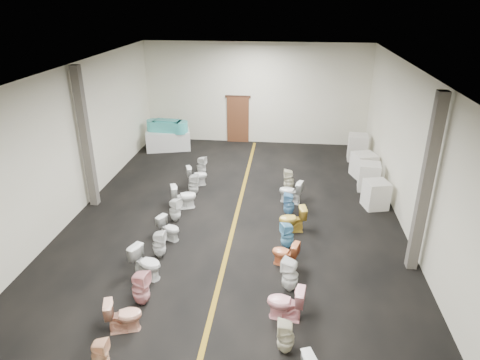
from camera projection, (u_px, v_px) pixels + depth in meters
The scene contains 36 objects.
floor at pixel (234, 227), 12.78m from camera, with size 16.00×16.00×0.00m, color black.
ceiling at pixel (232, 74), 10.97m from camera, with size 16.00×16.00×0.00m, color black.
wall_back at pixel (256, 94), 19.15m from camera, with size 10.00×10.00×0.00m, color beige.
wall_left at pixel (62, 149), 12.39m from camera, with size 16.00×16.00×0.00m, color beige.
wall_right at pixel (419, 164), 11.36m from camera, with size 16.00×16.00×0.00m, color beige.
aisle_stripe at pixel (234, 226), 12.78m from camera, with size 0.12×15.60×0.01m, color #805F12.
back_door at pixel (238, 120), 19.66m from camera, with size 1.00×0.10×2.10m, color #562D19.
door_frame at pixel (238, 97), 19.24m from camera, with size 1.15×0.08×0.10m, color #331C11.
column_left at pixel (86, 139), 13.27m from camera, with size 0.25×0.25×4.50m, color #59544C.
column_right at pixel (426, 186), 10.02m from camera, with size 0.25×0.25×4.50m, color #59544C.
display_table at pixel (168, 140), 18.94m from camera, with size 1.89×0.95×0.84m, color silver.
bathtub at pixel (167, 126), 18.68m from camera, with size 1.86×0.76×0.55m.
appliance_crate_a at pixel (376, 194), 13.77m from camera, with size 0.70×0.70×0.90m, color silver.
appliance_crate_b at pixel (369, 177), 15.01m from camera, with size 0.71×0.71×0.97m, color white.
appliance_crate_c at pixel (364, 165), 16.13m from camera, with size 0.79×0.79×0.89m, color silver.
appliance_crate_d at pixel (357, 147), 17.69m from camera, with size 0.75×0.75×1.08m, color silver.
toilet_left_1 at pixel (100, 355), 7.81m from camera, with size 0.31×0.32×0.69m, color #FABC8F.
toilet_left_2 at pixel (124, 315), 8.73m from camera, with size 0.42×0.73×0.74m, color #E8A587.
toilet_left_3 at pixel (141, 288), 9.45m from camera, with size 0.38×0.39×0.85m, color pink.
toilet_left_4 at pixel (146, 263), 10.38m from camera, with size 0.45×0.79×0.81m, color silver.
toilet_left_5 at pixel (159, 244), 11.18m from camera, with size 0.34×0.35×0.76m, color white.
toilet_left_6 at pixel (169, 228), 12.02m from camera, with size 0.38×0.66×0.68m, color silver.
toilet_left_7 at pixel (175, 210), 12.96m from camera, with size 0.34×0.35×0.75m, color white.
toilet_left_8 at pixel (184, 196), 13.75m from camera, with size 0.45×0.80×0.81m, color white.
toilet_left_9 at pixel (193, 185), 14.63m from camera, with size 0.34×0.35×0.76m, color silver.
toilet_left_10 at pixel (197, 176), 15.40m from camera, with size 0.42×0.73×0.75m, color white.
toilet_left_11 at pixel (201, 166), 16.21m from camera, with size 0.34×0.35×0.76m, color silver.
toilet_right_2 at pixel (286, 337), 8.19m from camera, with size 0.33×0.34×0.74m, color beige.
toilet_right_3 at pixel (285, 303), 9.04m from camera, with size 0.45×0.79×0.81m, color #FAA4AD.
toilet_right_4 at pixel (290, 275), 9.90m from camera, with size 0.38×0.39×0.84m, color white.
toilet_right_5 at pixel (285, 253), 10.85m from camera, with size 0.39×0.69×0.70m, color #DC7240.
toilet_right_6 at pixel (287, 236), 11.57m from camera, with size 0.35×0.35×0.77m, color #6DBAE2.
toilet_right_7 at pixel (292, 219), 12.38m from camera, with size 0.44×0.77×0.78m, color gold.
toilet_right_8 at pixel (289, 204), 13.31m from camera, with size 0.34×0.34×0.74m, color #619FD0.
toilet_right_9 at pixel (291, 192), 14.11m from camera, with size 0.44×0.77×0.79m, color silver.
toilet_right_10 at pixel (289, 180), 15.00m from camera, with size 0.35×0.36×0.77m, color beige.
Camera 1 is at (1.45, -11.05, 6.42)m, focal length 32.00 mm.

